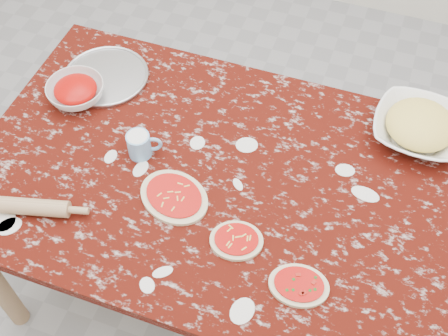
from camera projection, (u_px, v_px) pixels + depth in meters
ground at (224, 282)px, 2.39m from camera, size 4.00×4.00×0.00m
worktable at (224, 192)px, 1.85m from camera, size 1.60×1.00×0.75m
pizza_tray at (106, 77)px, 2.04m from camera, size 0.36×0.36×0.01m
sauce_bowl at (76, 92)px, 1.96m from camera, size 0.22×0.22×0.06m
cheese_bowl at (419, 129)px, 1.86m from camera, size 0.31×0.31×0.07m
flour_mug at (140, 145)px, 1.81m from camera, size 0.11×0.08×0.09m
pizza_left at (174, 197)px, 1.73m from camera, size 0.27×0.24×0.02m
pizza_mid at (236, 240)px, 1.64m from camera, size 0.18×0.16×0.02m
pizza_right at (299, 285)px, 1.56m from camera, size 0.18×0.15×0.02m
rolling_pin at (26, 206)px, 1.69m from camera, size 0.26×0.11×0.05m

